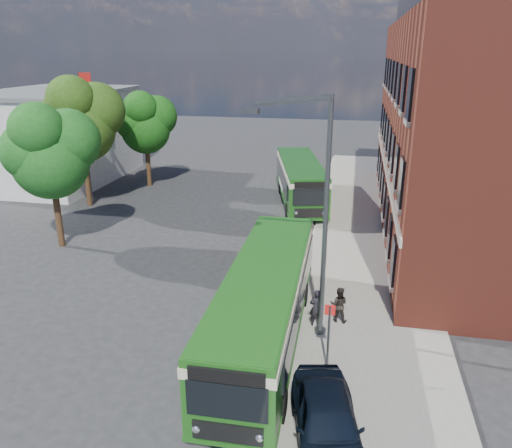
% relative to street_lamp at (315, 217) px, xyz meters
% --- Properties ---
extents(ground, '(120.00, 120.00, 0.00)m').
position_rel_street_lamp_xyz_m(ground, '(-4.84, 2.00, -4.79)').
color(ground, '#262729').
rests_on(ground, ground).
extents(pavement, '(6.00, 48.00, 0.15)m').
position_rel_street_lamp_xyz_m(pavement, '(2.16, 10.00, -4.72)').
color(pavement, gray).
rests_on(pavement, ground).
extents(kerb_line, '(0.12, 48.00, 0.01)m').
position_rel_street_lamp_xyz_m(kerb_line, '(-0.89, 10.00, -4.79)').
color(kerb_line, beige).
rests_on(kerb_line, ground).
extents(brick_office, '(12.10, 26.00, 14.20)m').
position_rel_street_lamp_xyz_m(brick_office, '(9.16, 14.00, 2.18)').
color(brick_office, maroon).
rests_on(brick_office, ground).
extents(white_building, '(9.40, 13.40, 7.30)m').
position_rel_street_lamp_xyz_m(white_building, '(-22.84, 20.00, -1.13)').
color(white_building, beige).
rests_on(white_building, ground).
extents(flagpole, '(0.95, 0.10, 9.00)m').
position_rel_street_lamp_xyz_m(flagpole, '(-17.29, 15.00, 0.15)').
color(flagpole, '#3B3E41').
rests_on(flagpole, ground).
extents(street_lamp, '(2.96, 2.38, 9.00)m').
position_rel_street_lamp_xyz_m(street_lamp, '(0.00, 0.00, 0.00)').
color(street_lamp, '#3B3E41').
rests_on(street_lamp, ground).
extents(bus_stop_sign, '(0.35, 0.08, 2.52)m').
position_rel_street_lamp_xyz_m(bus_stop_sign, '(0.76, -2.20, -3.28)').
color(bus_stop_sign, '#3B3E41').
rests_on(bus_stop_sign, ground).
extents(bus_front, '(2.78, 11.91, 3.02)m').
position_rel_street_lamp_xyz_m(bus_front, '(-1.64, -0.86, -2.96)').
color(bus_front, '#1C5617').
rests_on(bus_front, ground).
extents(bus_rear, '(4.87, 10.84, 3.02)m').
position_rel_street_lamp_xyz_m(bus_rear, '(-2.42, 17.26, -2.96)').
color(bus_rear, '#184F15').
rests_on(bus_rear, ground).
extents(parked_car, '(2.62, 4.70, 1.51)m').
position_rel_street_lamp_xyz_m(parked_car, '(0.97, -5.74, -3.88)').
color(parked_car, black).
rests_on(parked_car, pavement).
extents(pedestrian_a, '(0.64, 0.52, 1.51)m').
position_rel_street_lamp_xyz_m(pedestrian_a, '(0.15, 0.50, -3.88)').
color(pedestrian_a, black).
rests_on(pedestrian_a, pavement).
extents(pedestrian_b, '(0.75, 0.60, 1.46)m').
position_rel_street_lamp_xyz_m(pedestrian_b, '(0.99, 0.98, -3.91)').
color(pedestrian_b, black).
rests_on(pedestrian_b, pavement).
extents(tree_left, '(4.71, 4.48, 7.96)m').
position_rel_street_lamp_xyz_m(tree_left, '(-14.45, 6.41, 0.61)').
color(tree_left, '#3C2316').
rests_on(tree_left, ground).
extents(tree_mid, '(5.26, 5.00, 8.88)m').
position_rel_street_lamp_xyz_m(tree_mid, '(-16.74, 13.67, 1.23)').
color(tree_mid, '#3C2316').
rests_on(tree_mid, ground).
extents(tree_right, '(4.43, 4.21, 7.48)m').
position_rel_street_lamp_xyz_m(tree_right, '(-14.76, 19.58, 0.28)').
color(tree_right, '#3C2316').
rests_on(tree_right, ground).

